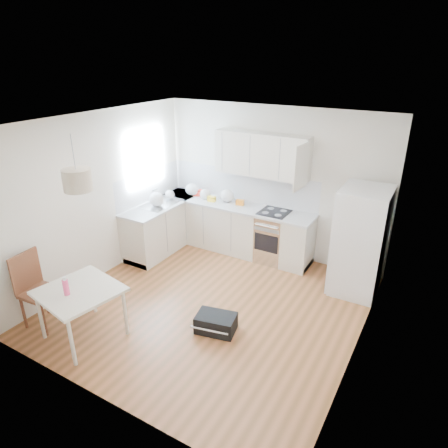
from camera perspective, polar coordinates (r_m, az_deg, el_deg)
name	(u,v)px	position (r m, az deg, el deg)	size (l,w,h in m)	color
floor	(211,305)	(6.14, -1.85, -11.48)	(4.20, 4.20, 0.00)	brown
ceiling	(208,123)	(5.10, -2.25, 14.27)	(4.20, 4.20, 0.00)	white
wall_back	(272,183)	(7.23, 6.87, 5.87)	(4.20, 4.20, 0.00)	silver
wall_left	(100,197)	(6.76, -17.33, 3.70)	(4.20, 4.20, 0.00)	silver
wall_right	(367,259)	(4.81, 19.80, -4.78)	(4.20, 4.20, 0.00)	silver
window_glassblock	(145,158)	(7.43, -11.19, 9.27)	(0.02, 1.00, 1.00)	#BFE0F9
cabinets_back	(234,228)	(7.54, 1.45, -0.60)	(3.00, 0.60, 0.88)	silver
cabinets_left	(164,226)	(7.70, -8.57, -0.35)	(0.60, 1.80, 0.88)	silver
counter_back	(234,205)	(7.37, 1.48, 2.66)	(3.02, 0.64, 0.04)	silver
counter_left	(162,204)	(7.53, -8.78, 2.86)	(0.64, 1.82, 0.04)	silver
backsplash_back	(242,185)	(7.51, 2.59, 5.56)	(3.00, 0.01, 0.58)	white
backsplash_left	(149,186)	(7.61, -10.67, 5.42)	(0.01, 1.80, 0.58)	white
upper_cabinets	(262,155)	(7.01, 5.40, 9.82)	(1.70, 0.32, 0.75)	silver
range_oven	(273,237)	(7.23, 7.02, -1.89)	(0.50, 0.61, 0.88)	silver
sink	(161,204)	(7.49, -9.02, 2.85)	(0.50, 0.80, 0.16)	silver
refrigerator	(361,241)	(6.46, 19.00, -2.35)	(0.81, 0.84, 1.69)	white
dining_table	(80,295)	(5.51, -19.91, -9.51)	(1.07, 1.07, 0.72)	beige
dining_chair	(41,291)	(6.00, -24.66, -8.73)	(0.45, 0.45, 1.06)	#482615
drink_bottle	(66,286)	(5.36, -21.68, -8.20)	(0.07, 0.07, 0.25)	#F54477
gym_bag	(216,323)	(5.58, -1.16, -13.96)	(0.53, 0.35, 0.24)	black
pendant_lamp	(77,180)	(4.81, -20.24, 5.91)	(0.32, 0.32, 0.25)	#C3B096
grocery_bag_a	(192,189)	(7.82, -4.59, 4.94)	(0.27, 0.23, 0.24)	white
grocery_bag_b	(205,194)	(7.61, -2.68, 4.27)	(0.22, 0.19, 0.20)	white
grocery_bag_c	(227,196)	(7.46, 0.48, 4.06)	(0.26, 0.22, 0.24)	white
grocery_bag_d	(170,195)	(7.69, -7.76, 4.19)	(0.19, 0.16, 0.17)	white
grocery_bag_e	(157,199)	(7.35, -9.61, 3.51)	(0.29, 0.25, 0.26)	white
snack_orange	(240,202)	(7.33, 2.30, 3.10)	(0.14, 0.09, 0.10)	orange
snack_yellow	(212,199)	(7.50, -1.78, 3.61)	(0.14, 0.09, 0.10)	yellow
snack_red	(198,193)	(7.82, -3.78, 4.48)	(0.17, 0.11, 0.12)	red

